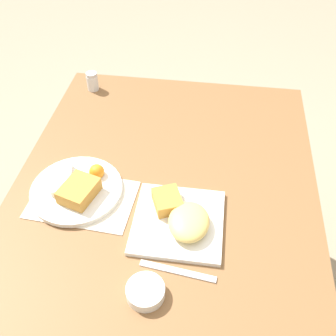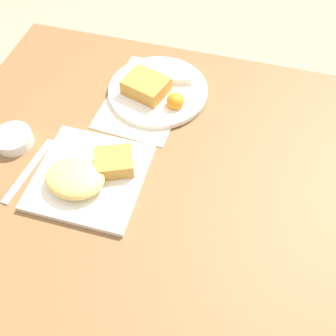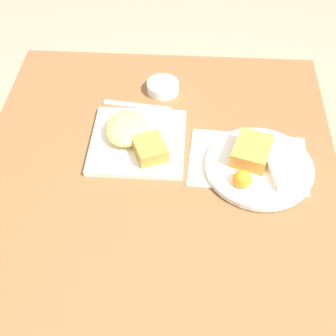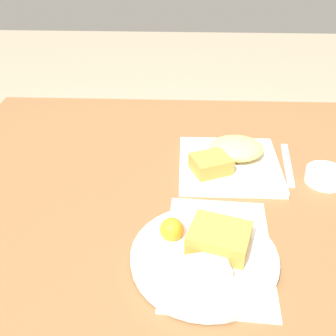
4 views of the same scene
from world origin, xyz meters
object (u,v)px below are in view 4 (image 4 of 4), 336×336
object	(u,v)px
plate_square_near	(229,158)
plate_oval_far	(205,252)
butter_knife	(287,164)
sauce_ramekin	(325,176)

from	to	relation	value
plate_square_near	plate_oval_far	size ratio (longest dim) A/B	0.91
plate_square_near	butter_knife	size ratio (longest dim) A/B	1.25
plate_oval_far	sauce_ramekin	bearing A→B (deg)	-138.71
sauce_ramekin	plate_oval_far	bearing A→B (deg)	41.29
butter_knife	sauce_ramekin	bearing A→B (deg)	53.27
plate_oval_far	sauce_ramekin	world-z (taller)	plate_oval_far
plate_oval_far	butter_knife	bearing A→B (deg)	-124.19
plate_square_near	butter_knife	bearing A→B (deg)	-175.96
sauce_ramekin	butter_knife	bearing A→B (deg)	-43.37
plate_square_near	butter_knife	distance (m)	0.14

